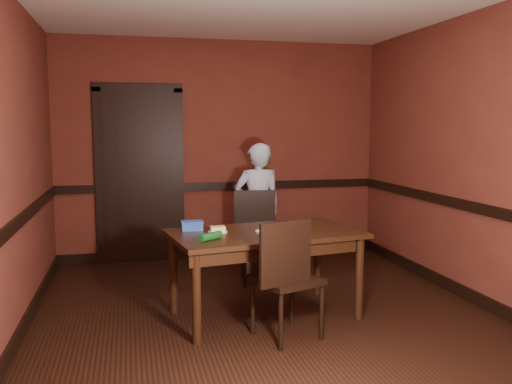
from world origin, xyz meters
name	(u,v)px	position (x,y,z in m)	size (l,w,h in m)	color
floor	(265,315)	(0.00, 0.00, 0.00)	(4.00, 4.50, 0.01)	black
wall_back	(221,150)	(0.00, 2.25, 1.35)	(4.00, 0.02, 2.70)	maroon
wall_front	(390,194)	(0.00, -2.25, 1.35)	(4.00, 0.02, 2.70)	maroon
wall_left	(11,166)	(-2.00, 0.00, 1.35)	(0.02, 4.50, 2.70)	maroon
wall_right	(474,158)	(2.00, 0.00, 1.35)	(0.02, 4.50, 2.70)	maroon
dado_back	(222,186)	(0.00, 2.23, 0.90)	(4.00, 0.03, 0.10)	black
dado_left	(17,224)	(-1.99, 0.00, 0.90)	(0.03, 4.50, 0.10)	black
dado_right	(470,206)	(1.99, 0.00, 0.90)	(0.03, 4.50, 0.10)	black
baseboard_back	(222,251)	(0.00, 2.23, 0.06)	(4.00, 0.03, 0.12)	black
baseboard_left	(22,328)	(-1.99, 0.00, 0.06)	(0.03, 4.50, 0.12)	black
baseboard_right	(466,293)	(1.99, 0.00, 0.06)	(0.03, 4.50, 0.12)	black
door	(140,173)	(-1.00, 2.22, 1.09)	(1.05, 0.07, 2.20)	black
dining_table	(265,274)	(0.00, 0.00, 0.38)	(1.60, 0.90, 0.75)	black
chair_far	(262,237)	(0.22, 1.02, 0.48)	(0.45, 0.45, 0.96)	black
chair_near	(287,277)	(0.05, -0.50, 0.48)	(0.45, 0.45, 0.96)	black
person	(258,208)	(0.27, 1.41, 0.73)	(0.53, 0.35, 1.46)	silver
sandwich_plate	(270,231)	(0.02, -0.08, 0.77)	(0.25, 0.25, 0.06)	white
sauce_jar	(302,228)	(0.28, -0.14, 0.80)	(0.07, 0.07, 0.09)	#52843A
cheese_saucer	(218,230)	(-0.41, 0.05, 0.77)	(0.17, 0.17, 0.05)	white
food_tub	(192,225)	(-0.61, 0.20, 0.79)	(0.20, 0.14, 0.08)	blue
wrapped_veg	(211,236)	(-0.51, -0.25, 0.78)	(0.06, 0.06, 0.22)	#13521B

